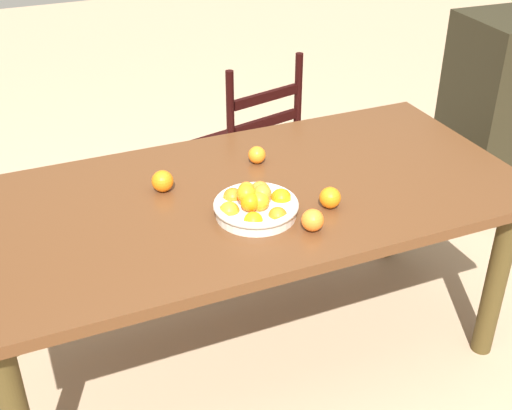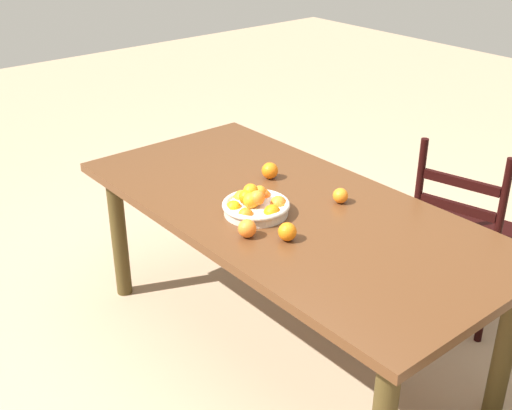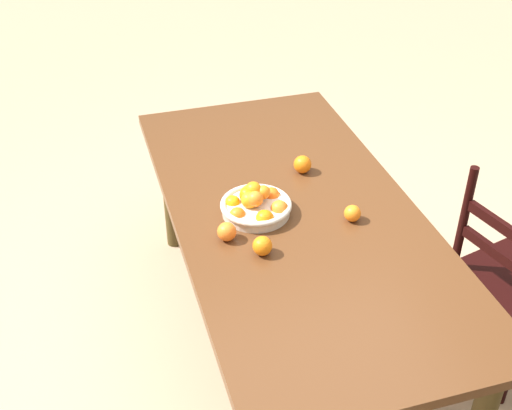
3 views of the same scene
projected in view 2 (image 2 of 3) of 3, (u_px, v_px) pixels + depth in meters
The scene contains 8 objects.
ground_plane at pixel (285, 344), 3.16m from camera, with size 12.00×12.00×0.00m, color tan.
dining_table at pixel (288, 224), 2.87m from camera, with size 2.01×0.97×0.75m.
chair_near_window at pixel (463, 235), 3.20m from camera, with size 0.54×0.54×0.96m.
fruit_bowl at pixel (256, 205), 2.74m from camera, with size 0.29×0.29×0.12m.
orange_loose_0 at pixel (247, 228), 2.56m from camera, with size 0.07×0.07×0.07m, color orange.
orange_loose_1 at pixel (287, 232), 2.54m from camera, with size 0.07×0.07×0.07m, color orange.
orange_loose_2 at pixel (270, 171), 3.07m from camera, with size 0.08×0.08×0.08m, color orange.
orange_loose_3 at pixel (340, 196), 2.84m from camera, with size 0.07×0.07×0.07m, color orange.
Camera 2 is at (1.86, -1.72, 2.02)m, focal length 45.83 mm.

